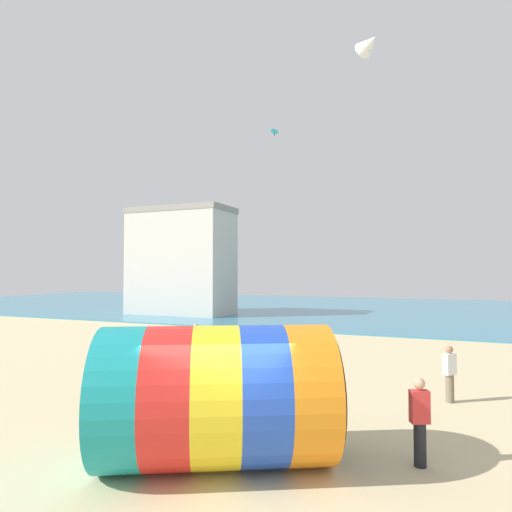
{
  "coord_description": "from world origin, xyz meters",
  "views": [
    {
      "loc": [
        3.93,
        -7.85,
        3.81
      ],
      "look_at": [
        -0.41,
        2.21,
        4.2
      ],
      "focal_mm": 32.0,
      "sensor_mm": 36.0,
      "label": 1
    }
  ],
  "objects": [
    {
      "name": "bystander_mid_beach",
      "position": [
        -6.59,
        9.79,
        0.77
      ],
      "size": [
        0.42,
        0.38,
        1.53
      ],
      "color": "black",
      "rests_on": "ground"
    },
    {
      "name": "sea",
      "position": [
        0.0,
        40.01,
        0.05
      ],
      "size": [
        120.0,
        40.0,
        0.1
      ],
      "primitive_type": "cube",
      "color": "teal",
      "rests_on": "ground"
    },
    {
      "name": "promenade_building",
      "position": [
        -18.47,
        27.09,
        4.81
      ],
      "size": [
        9.2,
        4.76,
        9.61
      ],
      "color": "beige",
      "rests_on": "ground"
    },
    {
      "name": "ground_plane",
      "position": [
        0.0,
        0.0,
        0.0
      ],
      "size": [
        120.0,
        120.0,
        0.0
      ],
      "primitive_type": "plane",
      "color": "#CCBA8C"
    },
    {
      "name": "bystander_near_water",
      "position": [
        3.81,
        6.79,
        0.84
      ],
      "size": [
        0.4,
        0.42,
        1.65
      ],
      "color": "#726651",
      "rests_on": "ground"
    },
    {
      "name": "kite_cyan_parafoil",
      "position": [
        -5.66,
        17.14,
        12.19
      ],
      "size": [
        0.48,
        0.81,
        0.4
      ],
      "color": "#2DB2C6"
    },
    {
      "name": "giant_inflatable_tube",
      "position": [
        -0.39,
        0.22,
        1.37
      ],
      "size": [
        5.25,
        4.54,
        2.74
      ],
      "color": "teal",
      "rests_on": "ground"
    },
    {
      "name": "kite_handler",
      "position": [
        3.3,
        1.76,
        0.89
      ],
      "size": [
        0.42,
        0.35,
        1.73
      ],
      "color": "black",
      "rests_on": "ground"
    },
    {
      "name": "kite_white_delta",
      "position": [
        0.73,
        12.04,
        13.78
      ],
      "size": [
        1.39,
        1.37,
        1.72
      ],
      "color": "white"
    }
  ]
}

